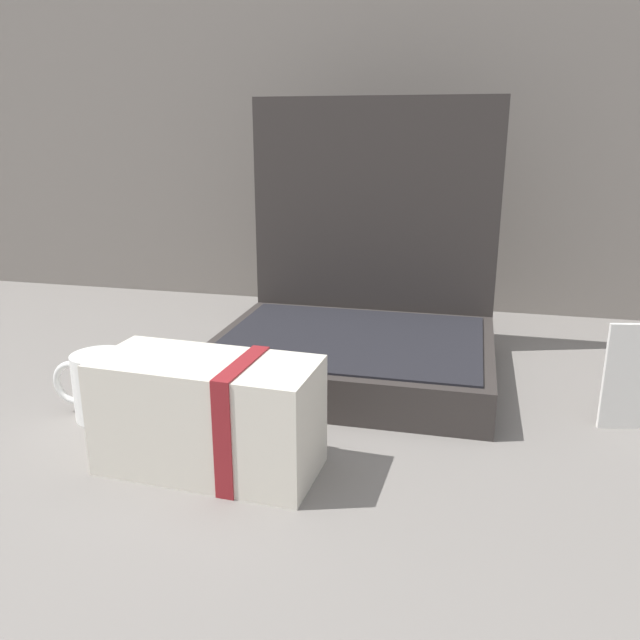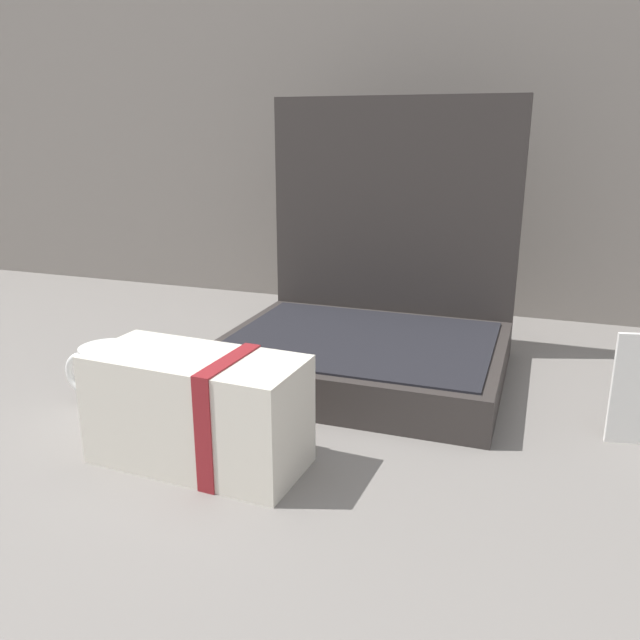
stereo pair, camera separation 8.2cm
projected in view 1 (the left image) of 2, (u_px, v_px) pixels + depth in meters
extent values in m
plane|color=slate|center=(311.00, 405.00, 0.88)|extent=(6.00, 6.00, 0.00)
cube|color=#332D2B|center=(352.00, 358.00, 0.98)|extent=(0.42, 0.34, 0.06)
cube|color=black|center=(352.00, 338.00, 0.97)|extent=(0.38, 0.31, 0.00)
cube|color=#332D2B|center=(373.00, 225.00, 1.09)|extent=(0.42, 0.02, 0.42)
cube|color=silver|center=(208.00, 415.00, 0.70)|extent=(0.25, 0.12, 0.13)
cube|color=maroon|center=(244.00, 420.00, 0.69)|extent=(0.03, 0.11, 0.13)
cylinder|color=white|center=(102.00, 386.00, 0.84)|extent=(0.07, 0.07, 0.09)
torus|color=white|center=(74.00, 383.00, 0.85)|extent=(0.06, 0.01, 0.06)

